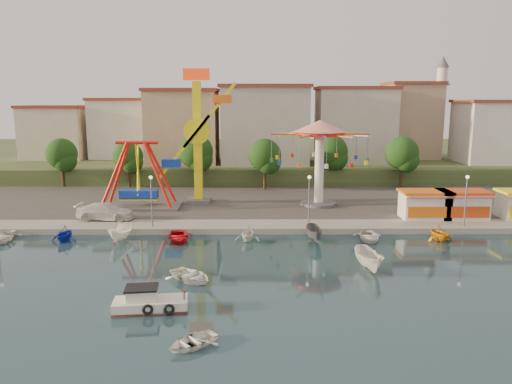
{
  "coord_description": "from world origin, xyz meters",
  "views": [
    {
      "loc": [
        2.27,
        -36.62,
        13.44
      ],
      "look_at": [
        2.61,
        14.0,
        4.0
      ],
      "focal_mm": 35.0,
      "sensor_mm": 36.0,
      "label": 1
    }
  ],
  "objects_px": {
    "kamikaze_tower": "(200,140)",
    "rowboat_a": "(191,276)",
    "wave_swinger": "(320,143)",
    "van": "(106,212)",
    "pirate_ship_ride": "(138,176)",
    "skiff": "(369,260)",
    "cabin_motorboat": "(149,303)"
  },
  "relations": [
    {
      "from": "van",
      "to": "pirate_ship_ride",
      "type": "bearing_deg",
      "value": -15.61
    },
    {
      "from": "pirate_ship_ride",
      "to": "van",
      "type": "xyz_separation_m",
      "value": [
        -2.24,
        -6.28,
        -2.91
      ]
    },
    {
      "from": "cabin_motorboat",
      "to": "van",
      "type": "relative_size",
      "value": 0.8
    },
    {
      "from": "skiff",
      "to": "van",
      "type": "height_order",
      "value": "van"
    },
    {
      "from": "cabin_motorboat",
      "to": "rowboat_a",
      "type": "bearing_deg",
      "value": 61.96
    },
    {
      "from": "cabin_motorboat",
      "to": "van",
      "type": "distance_m",
      "value": 24.1
    },
    {
      "from": "wave_swinger",
      "to": "rowboat_a",
      "type": "distance_m",
      "value": 28.52
    },
    {
      "from": "cabin_motorboat",
      "to": "van",
      "type": "xyz_separation_m",
      "value": [
        -9.18,
        22.26,
        1.04
      ]
    },
    {
      "from": "kamikaze_tower",
      "to": "wave_swinger",
      "type": "height_order",
      "value": "kamikaze_tower"
    },
    {
      "from": "wave_swinger",
      "to": "cabin_motorboat",
      "type": "relative_size",
      "value": 2.36
    },
    {
      "from": "wave_swinger",
      "to": "rowboat_a",
      "type": "bearing_deg",
      "value": -117.71
    },
    {
      "from": "pirate_ship_ride",
      "to": "rowboat_a",
      "type": "distance_m",
      "value": 25.29
    },
    {
      "from": "skiff",
      "to": "wave_swinger",
      "type": "bearing_deg",
      "value": 86.33
    },
    {
      "from": "kamikaze_tower",
      "to": "wave_swinger",
      "type": "xyz_separation_m",
      "value": [
        14.55,
        -1.57,
        -0.29
      ]
    },
    {
      "from": "wave_swinger",
      "to": "van",
      "type": "relative_size",
      "value": 1.89
    },
    {
      "from": "pirate_ship_ride",
      "to": "kamikaze_tower",
      "type": "xyz_separation_m",
      "value": [
        7.22,
        2.57,
        4.1
      ]
    },
    {
      "from": "van",
      "to": "cabin_motorboat",
      "type": "bearing_deg",
      "value": -153.59
    },
    {
      "from": "kamikaze_tower",
      "to": "skiff",
      "type": "bearing_deg",
      "value": -56.19
    },
    {
      "from": "pirate_ship_ride",
      "to": "skiff",
      "type": "distance_m",
      "value": 31.29
    },
    {
      "from": "pirate_ship_ride",
      "to": "cabin_motorboat",
      "type": "relative_size",
      "value": 2.04
    },
    {
      "from": "rowboat_a",
      "to": "skiff",
      "type": "height_order",
      "value": "skiff"
    },
    {
      "from": "kamikaze_tower",
      "to": "skiff",
      "type": "relative_size",
      "value": 3.76
    },
    {
      "from": "kamikaze_tower",
      "to": "rowboat_a",
      "type": "relative_size",
      "value": 4.21
    },
    {
      "from": "pirate_ship_ride",
      "to": "skiff",
      "type": "xyz_separation_m",
      "value": [
        22.97,
        -20.95,
        -3.55
      ]
    },
    {
      "from": "rowboat_a",
      "to": "skiff",
      "type": "xyz_separation_m",
      "value": [
        13.95,
        2.34,
        0.44
      ]
    },
    {
      "from": "pirate_ship_ride",
      "to": "cabin_motorboat",
      "type": "xyz_separation_m",
      "value": [
        6.95,
        -28.53,
        -3.95
      ]
    },
    {
      "from": "rowboat_a",
      "to": "skiff",
      "type": "relative_size",
      "value": 0.89
    },
    {
      "from": "wave_swinger",
      "to": "van",
      "type": "height_order",
      "value": "wave_swinger"
    },
    {
      "from": "cabin_motorboat",
      "to": "wave_swinger",
      "type": "bearing_deg",
      "value": 56.85
    },
    {
      "from": "kamikaze_tower",
      "to": "wave_swinger",
      "type": "distance_m",
      "value": 14.64
    },
    {
      "from": "van",
      "to": "rowboat_a",
      "type": "bearing_deg",
      "value": -142.52
    },
    {
      "from": "rowboat_a",
      "to": "cabin_motorboat",
      "type": "bearing_deg",
      "value": -158.23
    }
  ]
}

